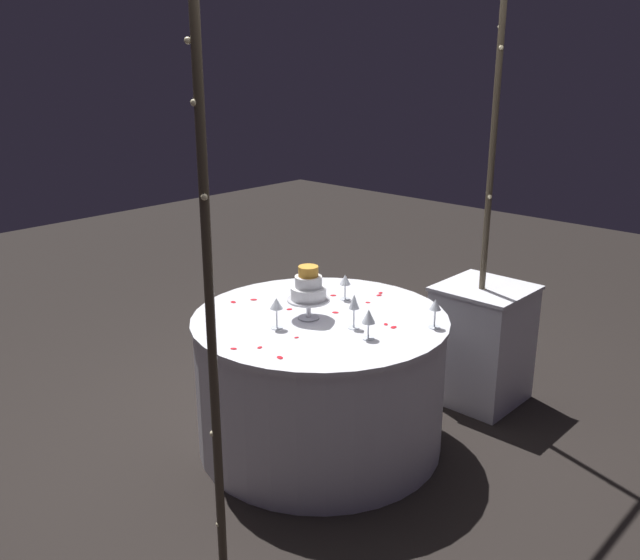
# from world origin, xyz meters

# --- Properties ---
(ground_plane) EXTENTS (12.00, 12.00, 0.00)m
(ground_plane) POSITION_xyz_m (0.00, 0.00, 0.00)
(ground_plane) COLOR black
(decorative_arch) EXTENTS (2.04, 0.06, 2.47)m
(decorative_arch) POSITION_xyz_m (0.00, 0.37, 1.58)
(decorative_arch) COLOR #473D2D
(decorative_arch) RESTS_ON ground
(main_table) EXTENTS (1.34, 1.34, 0.74)m
(main_table) POSITION_xyz_m (0.00, 0.00, 0.37)
(main_table) COLOR white
(main_table) RESTS_ON ground
(side_table) EXTENTS (0.50, 0.50, 0.73)m
(side_table) POSITION_xyz_m (-1.04, 0.37, 0.37)
(side_table) COLOR white
(side_table) RESTS_ON ground
(tiered_cake) EXTENTS (0.22, 0.22, 0.28)m
(tiered_cake) POSITION_xyz_m (0.06, -0.03, 0.90)
(tiered_cake) COLOR silver
(tiered_cake) RESTS_ON main_table
(wine_glass_0) EXTENTS (0.06, 0.06, 0.15)m
(wine_glass_0) POSITION_xyz_m (-0.28, 0.52, 0.85)
(wine_glass_0) COLOR silver
(wine_glass_0) RESTS_ON main_table
(wine_glass_1) EXTENTS (0.06, 0.06, 0.18)m
(wine_glass_1) POSITION_xyz_m (0.00, 0.23, 0.86)
(wine_glass_1) COLOR silver
(wine_glass_1) RESTS_ON main_table
(wine_glass_2) EXTENTS (0.06, 0.06, 0.14)m
(wine_glass_2) POSITION_xyz_m (-0.29, -0.08, 0.84)
(wine_glass_2) COLOR silver
(wine_glass_2) RESTS_ON main_table
(wine_glass_3) EXTENTS (0.06, 0.06, 0.16)m
(wine_glass_3) POSITION_xyz_m (0.26, -0.05, 0.86)
(wine_glass_3) COLOR silver
(wine_glass_3) RESTS_ON main_table
(wine_glass_4) EXTENTS (0.07, 0.07, 0.15)m
(wine_glass_4) POSITION_xyz_m (0.06, 0.37, 0.85)
(wine_glass_4) COLOR silver
(wine_glass_4) RESTS_ON main_table
(rose_petal_0) EXTENTS (0.04, 0.03, 0.00)m
(rose_petal_0) POSITION_xyz_m (-0.14, 0.32, 0.74)
(rose_petal_0) COLOR red
(rose_petal_0) RESTS_ON main_table
(rose_petal_1) EXTENTS (0.03, 0.03, 0.00)m
(rose_petal_1) POSITION_xyz_m (-0.34, 0.05, 0.74)
(rose_petal_1) COLOR red
(rose_petal_1) RESTS_ON main_table
(rose_petal_2) EXTENTS (0.04, 0.03, 0.00)m
(rose_petal_2) POSITION_xyz_m (0.03, -0.19, 0.74)
(rose_petal_2) COLOR red
(rose_petal_2) RESTS_ON main_table
(rose_petal_3) EXTENTS (0.04, 0.03, 0.00)m
(rose_petal_3) POSITION_xyz_m (-0.47, 0.02, 0.74)
(rose_petal_3) COLOR red
(rose_petal_3) RESTS_ON main_table
(rose_petal_4) EXTENTS (0.03, 0.02, 0.00)m
(rose_petal_4) POSITION_xyz_m (0.28, 0.11, 0.74)
(rose_petal_4) COLOR red
(rose_petal_4) RESTS_ON main_table
(rose_petal_5) EXTENTS (0.04, 0.04, 0.00)m
(rose_petal_5) POSITION_xyz_m (0.50, 0.22, 0.74)
(rose_petal_5) COLOR red
(rose_petal_5) RESTS_ON main_table
(rose_petal_6) EXTENTS (0.04, 0.03, 0.00)m
(rose_petal_6) POSITION_xyz_m (-0.51, 0.00, 0.74)
(rose_petal_6) COLOR red
(rose_petal_6) RESTS_ON main_table
(rose_petal_7) EXTENTS (0.03, 0.04, 0.00)m
(rose_petal_7) POSITION_xyz_m (0.16, -0.50, 0.74)
(rose_petal_7) COLOR red
(rose_petal_7) RESTS_ON main_table
(rose_petal_8) EXTENTS (0.04, 0.05, 0.00)m
(rose_petal_8) POSITION_xyz_m (0.06, -0.45, 0.74)
(rose_petal_8) COLOR red
(rose_petal_8) RESTS_ON main_table
(rose_petal_9) EXTENTS (0.04, 0.03, 0.00)m
(rose_petal_9) POSITION_xyz_m (-0.14, 0.37, 0.74)
(rose_petal_9) COLOR red
(rose_petal_9) RESTS_ON main_table
(rose_petal_10) EXTENTS (0.04, 0.04, 0.00)m
(rose_petal_10) POSITION_xyz_m (-0.20, -0.26, 0.74)
(rose_petal_10) COLOR red
(rose_petal_10) RESTS_ON main_table
(rose_petal_11) EXTENTS (0.04, 0.04, 0.00)m
(rose_petal_11) POSITION_xyz_m (-0.10, 0.02, 0.74)
(rose_petal_11) COLOR red
(rose_petal_11) RESTS_ON main_table
(rose_petal_12) EXTENTS (0.03, 0.02, 0.00)m
(rose_petal_12) POSITION_xyz_m (0.48, 0.07, 0.74)
(rose_petal_12) COLOR red
(rose_petal_12) RESTS_ON main_table
(rose_petal_13) EXTENTS (0.03, 0.04, 0.00)m
(rose_petal_13) POSITION_xyz_m (0.57, -0.01, 0.74)
(rose_petal_13) COLOR red
(rose_petal_13) RESTS_ON main_table
(rose_petal_14) EXTENTS (0.04, 0.04, 0.00)m
(rose_petal_14) POSITION_xyz_m (-0.29, -0.17, 0.74)
(rose_petal_14) COLOR red
(rose_petal_14) RESTS_ON main_table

